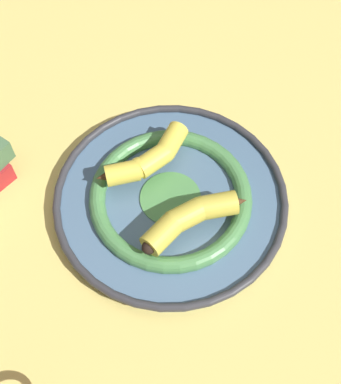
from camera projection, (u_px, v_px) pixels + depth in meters
name	position (u px, v px, depth m)	size (l,w,h in m)	color
ground_plane	(189.00, 189.00, 0.87)	(2.80, 2.80, 0.00)	#E5CC6B
decorative_bowl	(170.00, 199.00, 0.84)	(0.37, 0.37, 0.04)	slate
banana_a	(148.00, 159.00, 0.83)	(0.14, 0.13, 0.03)	yellow
banana_b	(192.00, 217.00, 0.78)	(0.16, 0.11, 0.04)	gold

